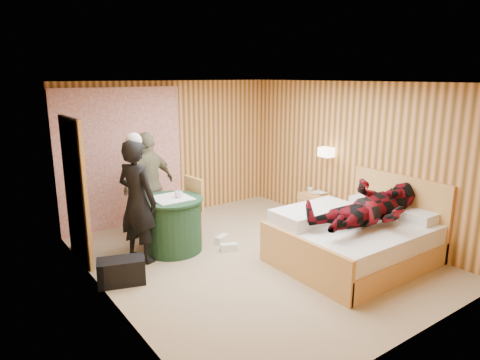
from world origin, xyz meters
TOP-DOWN VIEW (x-y plane):
  - floor at (0.00, 0.00)m, footprint 4.20×5.00m
  - ceiling at (0.00, 0.00)m, footprint 4.20×5.00m
  - wall_back at (0.00, 2.50)m, footprint 4.20×0.02m
  - wall_left at (-2.10, 0.00)m, footprint 0.02×5.00m
  - wall_right at (2.10, 0.00)m, footprint 0.02×5.00m
  - curtain at (-1.00, 2.43)m, footprint 2.20×0.08m
  - doorway at (-2.06, 1.40)m, footprint 0.06×0.90m
  - wall_lamp at (1.92, 0.45)m, footprint 0.26×0.24m
  - bed at (1.12, -0.92)m, footprint 2.10×1.66m
  - nightstand at (1.88, 0.63)m, footprint 0.39×0.53m
  - round_table at (-0.82, 0.92)m, footprint 0.94×0.94m
  - chair_far at (-0.84, 1.66)m, footprint 0.50×0.50m
  - chair_near at (-0.46, 1.09)m, footprint 0.51×0.51m
  - duffel_bag at (-1.85, 0.34)m, footprint 0.65×0.48m
  - sneaker_left at (-0.15, 0.40)m, footprint 0.28×0.20m
  - sneaker_right at (-0.05, 0.75)m, footprint 0.27×0.20m
  - woman_standing at (-1.37, 0.88)m, footprint 0.64×0.76m
  - man_at_table at (-0.82, 1.71)m, footprint 1.09×0.73m
  - man_on_bed at (1.15, -1.15)m, footprint 0.86×0.67m
  - book_lower at (1.88, 0.58)m, footprint 0.26×0.28m
  - book_upper at (1.88, 0.58)m, footprint 0.17×0.22m
  - cup_nightstand at (1.88, 0.76)m, footprint 0.12×0.12m
  - cup_table at (-0.72, 0.87)m, footprint 0.15×0.15m

SIDE VIEW (x-z plane):
  - floor at x=0.00m, z-range -0.01..0.01m
  - sneaker_right at x=-0.05m, z-range 0.00..0.11m
  - sneaker_left at x=-0.15m, z-range 0.00..0.11m
  - duffel_bag at x=-1.85m, z-range 0.00..0.33m
  - nightstand at x=1.88m, z-range 0.01..0.52m
  - bed at x=1.12m, z-range -0.24..0.90m
  - round_table at x=-0.82m, z-range 0.00..0.83m
  - book_lower at x=1.88m, z-range 0.51..0.53m
  - chair_far at x=-0.84m, z-range 0.07..1.00m
  - book_upper at x=1.88m, z-range 0.53..0.55m
  - cup_nightstand at x=1.88m, z-range 0.51..0.60m
  - chair_near at x=-0.46m, z-range 0.08..1.12m
  - man_at_table at x=-0.82m, z-range 0.00..1.72m
  - cup_table at x=-0.72m, z-range 0.83..0.93m
  - woman_standing at x=-1.37m, z-range 0.00..1.76m
  - man_on_bed at x=1.15m, z-range 0.11..1.88m
  - doorway at x=-2.06m, z-range 0.00..2.05m
  - curtain at x=-1.00m, z-range 0.00..2.40m
  - wall_back at x=0.00m, z-range 0.00..2.50m
  - wall_left at x=-2.10m, z-range 0.00..2.50m
  - wall_right at x=2.10m, z-range 0.00..2.50m
  - wall_lamp at x=1.92m, z-range 1.22..1.38m
  - ceiling at x=0.00m, z-range 2.50..2.50m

